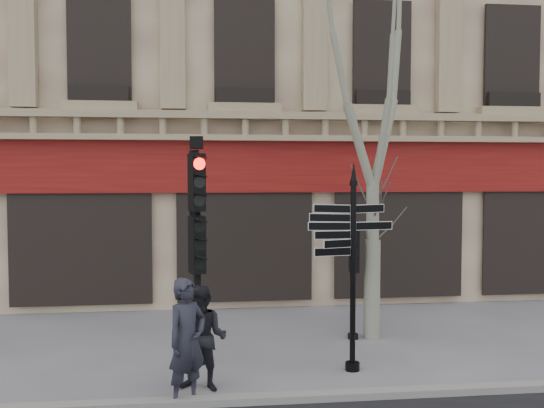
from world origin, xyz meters
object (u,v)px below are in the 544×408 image
(traffic_signal_main, at_px, (197,221))
(fingerpost, at_px, (353,231))
(plane_tree, at_px, (374,68))
(pedestrian_a, at_px, (187,341))
(pedestrian_b, at_px, (203,338))
(traffic_signal_secondary, at_px, (353,263))

(traffic_signal_main, bearing_deg, fingerpost, -32.33)
(plane_tree, xyz_separation_m, pedestrian_a, (-3.75, -3.18, -4.63))
(pedestrian_a, relative_size, pedestrian_b, 1.14)
(plane_tree, bearing_deg, pedestrian_a, -139.71)
(pedestrian_b, bearing_deg, traffic_signal_secondary, 58.90)
(traffic_signal_main, xyz_separation_m, pedestrian_a, (-0.15, -1.88, -1.63))
(traffic_signal_main, distance_m, traffic_signal_secondary, 3.58)
(traffic_signal_secondary, distance_m, pedestrian_b, 4.13)
(traffic_signal_main, relative_size, traffic_signal_secondary, 1.80)
(pedestrian_a, bearing_deg, traffic_signal_secondary, 2.22)
(fingerpost, xyz_separation_m, pedestrian_b, (-2.60, -0.65, -1.61))
(pedestrian_a, distance_m, pedestrian_b, 0.61)
(traffic_signal_main, distance_m, plane_tree, 4.86)
(traffic_signal_main, height_order, plane_tree, plane_tree)
(plane_tree, distance_m, pedestrian_a, 6.75)
(fingerpost, relative_size, traffic_signal_secondary, 1.60)
(plane_tree, distance_m, pedestrian_b, 6.46)
(pedestrian_b, bearing_deg, pedestrian_a, -93.98)
(fingerpost, relative_size, pedestrian_a, 1.92)
(fingerpost, relative_size, plane_tree, 0.46)
(traffic_signal_main, distance_m, pedestrian_a, 2.50)
(fingerpost, distance_m, plane_tree, 3.82)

